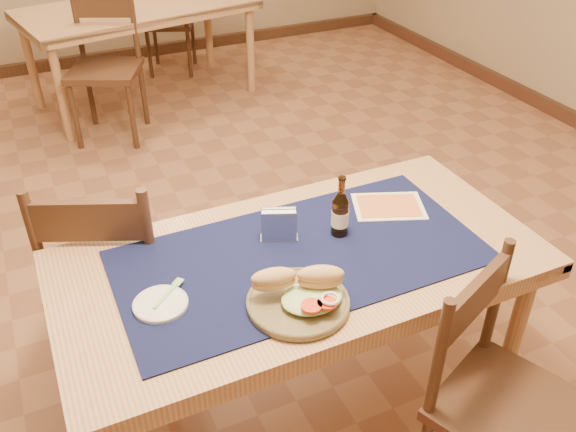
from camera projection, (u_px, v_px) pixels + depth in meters
name	position (u px, v px, depth m)	size (l,w,h in m)	color
main_table	(300.00, 276.00, 2.05)	(1.60, 0.80, 0.75)	tan
placemat	(301.00, 256.00, 2.01)	(1.20, 0.60, 0.01)	#0D1233
baseboard	(228.00, 278.00, 3.00)	(6.00, 7.00, 0.10)	#3F2216
back_table	(138.00, 16.00, 4.58)	(1.82, 1.15, 0.75)	tan
chair_main_far	(115.00, 272.00, 2.34)	(0.58, 0.58, 0.96)	#3F2216
chair_main_near	(501.00, 398.00, 1.87)	(0.55, 0.55, 0.90)	#3F2216
chair_back_near	(106.00, 65.00, 4.16)	(0.60, 0.60, 0.98)	#3F2216
chair_back_far	(168.00, 22.00, 5.20)	(0.52, 0.52, 0.86)	#3F2216
sandwich_plate	(301.00, 296.00, 1.79)	(0.31, 0.31, 0.12)	brown
side_plate	(160.00, 304.00, 1.80)	(0.16, 0.16, 0.01)	silver
fork	(170.00, 291.00, 1.84)	(0.12, 0.11, 0.00)	#7CC169
beer_bottle	(340.00, 214.00, 2.06)	(0.06, 0.06, 0.22)	#40220B
napkin_holder	(279.00, 225.00, 2.05)	(0.14, 0.09, 0.11)	silver
menu_card	(389.00, 206.00, 2.24)	(0.31, 0.27, 0.01)	beige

